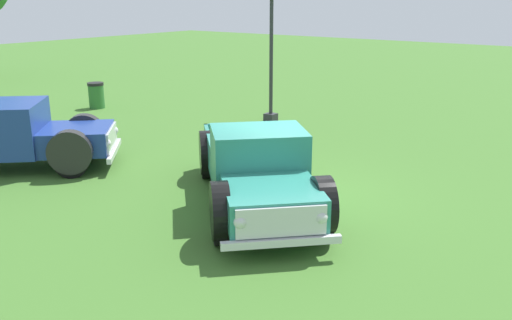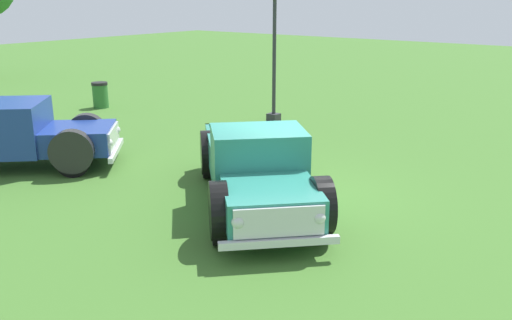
# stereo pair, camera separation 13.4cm
# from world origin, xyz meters

# --- Properties ---
(ground_plane) EXTENTS (80.00, 80.00, 0.00)m
(ground_plane) POSITION_xyz_m (0.00, 0.00, 0.00)
(ground_plane) COLOR #3D6B28
(pickup_truck_foreground) EXTENTS (4.99, 4.99, 1.60)m
(pickup_truck_foreground) POSITION_xyz_m (-1.00, 0.01, 0.76)
(pickup_truck_foreground) COLOR #2D8475
(pickup_truck_foreground) RESTS_ON ground_plane
(pickup_truck_behind_left) EXTENTS (4.94, 5.10, 1.61)m
(pickup_truck_behind_left) POSITION_xyz_m (-2.28, 6.26, 0.77)
(pickup_truck_behind_left) COLOR navy
(pickup_truck_behind_left) RESTS_ON ground_plane
(lamp_post_far) EXTENTS (0.36, 0.36, 4.35)m
(lamp_post_far) POSITION_xyz_m (5.54, 4.29, 2.28)
(lamp_post_far) COLOR #2D2D33
(lamp_post_far) RESTS_ON ground_plane
(trash_can) EXTENTS (0.59, 0.59, 0.95)m
(trash_can) POSITION_xyz_m (3.47, 10.72, 0.48)
(trash_can) COLOR #2D6B2D
(trash_can) RESTS_ON ground_plane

